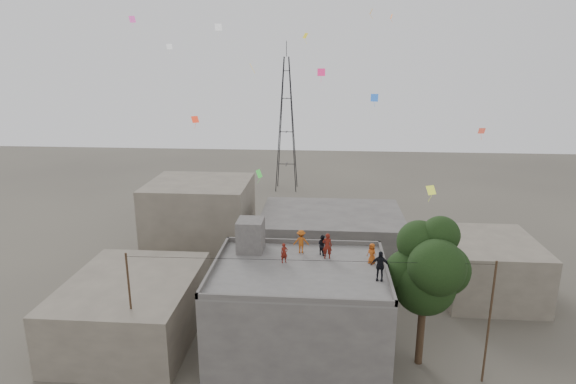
# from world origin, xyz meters

# --- Properties ---
(ground) EXTENTS (140.00, 140.00, 0.00)m
(ground) POSITION_xyz_m (0.00, 0.00, 0.00)
(ground) COLOR #444038
(ground) RESTS_ON ground
(main_building) EXTENTS (10.00, 8.00, 6.10)m
(main_building) POSITION_xyz_m (0.00, 0.00, 3.05)
(main_building) COLOR #4D4A48
(main_building) RESTS_ON ground
(parapet) EXTENTS (10.00, 8.00, 0.30)m
(parapet) POSITION_xyz_m (0.00, 0.00, 6.25)
(parapet) COLOR #4D4A48
(parapet) RESTS_ON main_building
(stair_head_box) EXTENTS (1.60, 1.80, 2.00)m
(stair_head_box) POSITION_xyz_m (-3.20, 2.60, 7.10)
(stair_head_box) COLOR #4D4A48
(stair_head_box) RESTS_ON main_building
(neighbor_west) EXTENTS (8.00, 10.00, 4.00)m
(neighbor_west) POSITION_xyz_m (-11.00, 2.00, 2.00)
(neighbor_west) COLOR #645A4F
(neighbor_west) RESTS_ON ground
(neighbor_north) EXTENTS (12.00, 9.00, 5.00)m
(neighbor_north) POSITION_xyz_m (2.00, 14.00, 2.50)
(neighbor_north) COLOR #4D4A48
(neighbor_north) RESTS_ON ground
(neighbor_northwest) EXTENTS (9.00, 8.00, 7.00)m
(neighbor_northwest) POSITION_xyz_m (-10.00, 16.00, 3.50)
(neighbor_northwest) COLOR #645A4F
(neighbor_northwest) RESTS_ON ground
(neighbor_east) EXTENTS (7.00, 8.00, 4.40)m
(neighbor_east) POSITION_xyz_m (14.00, 10.00, 2.20)
(neighbor_east) COLOR #645A4F
(neighbor_east) RESTS_ON ground
(tree) EXTENTS (4.90, 4.60, 9.10)m
(tree) POSITION_xyz_m (7.37, 0.60, 6.10)
(tree) COLOR black
(tree) RESTS_ON ground
(utility_line) EXTENTS (20.12, 0.62, 7.40)m
(utility_line) POSITION_xyz_m (0.50, -1.25, 3.83)
(utility_line) COLOR black
(utility_line) RESTS_ON ground
(transmission_tower) EXTENTS (2.97, 2.97, 20.01)m
(transmission_tower) POSITION_xyz_m (-4.00, 40.00, 9.07)
(transmission_tower) COLOR black
(transmission_tower) RESTS_ON ground
(person_red_adult) EXTENTS (0.60, 0.42, 1.59)m
(person_red_adult) POSITION_xyz_m (1.57, 1.68, 6.90)
(person_red_adult) COLOR maroon
(person_red_adult) RESTS_ON main_building
(person_orange_child) EXTENTS (0.71, 0.71, 1.24)m
(person_orange_child) POSITION_xyz_m (4.18, 1.14, 6.72)
(person_orange_child) COLOR #B34B14
(person_orange_child) RESTS_ON main_building
(person_dark_child) EXTENTS (0.77, 0.77, 1.26)m
(person_dark_child) POSITION_xyz_m (1.27, 2.25, 6.73)
(person_dark_child) COLOR black
(person_dark_child) RESTS_ON main_building
(person_dark_adult) EXTENTS (1.04, 0.57, 1.67)m
(person_dark_adult) POSITION_xyz_m (4.40, -1.07, 6.94)
(person_dark_adult) COLOR black
(person_dark_adult) RESTS_ON main_building
(person_orange_adult) EXTENTS (0.99, 0.61, 1.48)m
(person_orange_adult) POSITION_xyz_m (-0.04, 2.43, 6.84)
(person_orange_adult) COLOR #AB4D13
(person_orange_adult) RESTS_ON main_building
(person_red_child) EXTENTS (0.51, 0.44, 1.19)m
(person_red_child) POSITION_xyz_m (-0.95, 0.86, 6.69)
(person_red_child) COLOR maroon
(person_red_child) RESTS_ON main_building
(kites) EXTENTS (23.38, 17.59, 12.61)m
(kites) POSITION_xyz_m (-0.16, 7.21, 16.35)
(kites) COLOR #FF381A
(kites) RESTS_ON ground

